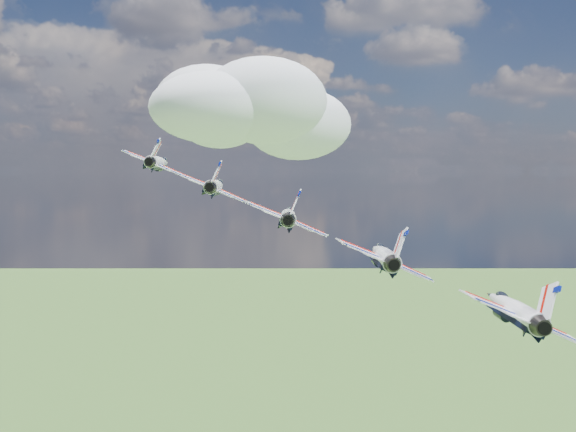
# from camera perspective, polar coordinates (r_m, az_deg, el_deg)

# --- Properties ---
(cloud_far) EXTENTS (62.71, 49.27, 24.63)m
(cloud_far) POSITION_cam_1_polar(r_m,az_deg,el_deg) (236.05, -2.69, 9.40)
(cloud_far) COLOR white
(jet_0) EXTENTS (10.23, 13.64, 7.19)m
(jet_0) POSITION_cam_1_polar(r_m,az_deg,el_deg) (91.90, -11.42, 4.68)
(jet_0) COLOR white
(jet_1) EXTENTS (10.23, 13.64, 7.19)m
(jet_1) POSITION_cam_1_polar(r_m,az_deg,el_deg) (80.88, -6.44, 2.66)
(jet_1) COLOR white
(jet_2) EXTENTS (10.23, 13.64, 7.19)m
(jet_2) POSITION_cam_1_polar(r_m,az_deg,el_deg) (70.78, 0.00, 0.00)
(jet_2) COLOR white
(jet_3) EXTENTS (10.23, 13.64, 7.19)m
(jet_3) POSITION_cam_1_polar(r_m,az_deg,el_deg) (62.06, 8.42, -3.46)
(jet_3) COLOR silver
(jet_4) EXTENTS (10.23, 13.64, 7.19)m
(jet_4) POSITION_cam_1_polar(r_m,az_deg,el_deg) (55.36, 19.30, -7.78)
(jet_4) COLOR white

